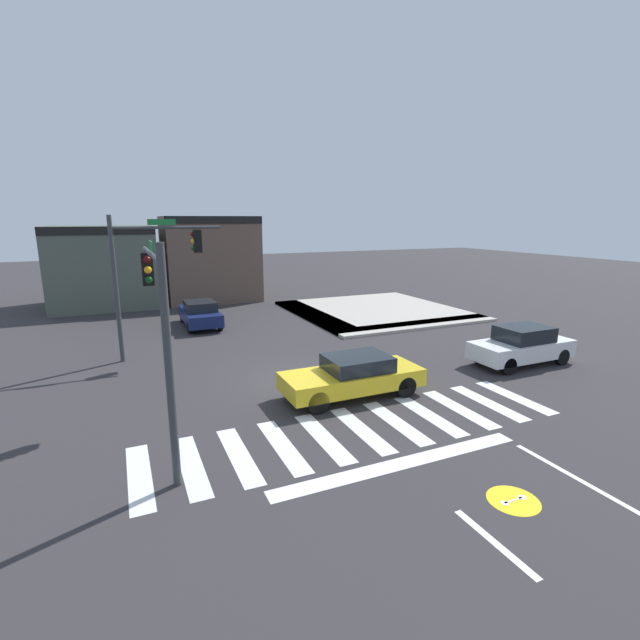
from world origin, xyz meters
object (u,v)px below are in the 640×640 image
Objects in this scene: traffic_signal_northwest at (152,262)px; car_navy at (200,314)px; traffic_signal_southwest at (157,304)px; car_white at (522,345)px; car_yellow at (353,376)px.

car_navy is at bearing 62.90° from traffic_signal_northwest.
car_white is at bearing -85.46° from traffic_signal_southwest.
car_yellow is at bearing 13.29° from car_navy.
car_white is 1.03× the size of car_navy.
traffic_signal_northwest is at bearing -52.78° from car_yellow.
traffic_signal_southwest reaches higher than car_navy.
traffic_signal_northwest is at bearing -3.69° from traffic_signal_southwest.
car_yellow is 12.68m from car_navy.
traffic_signal_northwest is 1.27× the size of car_yellow.
traffic_signal_southwest reaches higher than car_yellow.
traffic_signal_southwest is 1.28× the size of car_white.
car_yellow is (5.51, -7.26, -3.34)m from traffic_signal_northwest.
traffic_signal_northwest reaches higher than car_navy.
car_yellow is at bearing 1.69° from car_white.
car_white is 7.89m from car_yellow.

